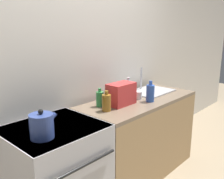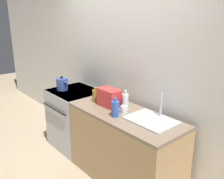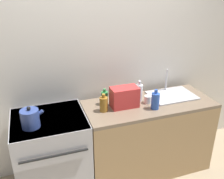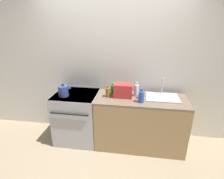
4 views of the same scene
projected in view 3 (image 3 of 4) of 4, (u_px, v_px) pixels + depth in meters
The scene contains 11 objects.
wall_back at pixel (94, 61), 2.77m from camera, with size 8.00×0.05×2.60m.
stove at pixel (52, 154), 2.62m from camera, with size 0.72×0.69×0.88m.
counter_block at pixel (147, 136), 2.93m from camera, with size 1.44×0.61×0.88m.
kettle at pixel (30, 118), 2.26m from camera, with size 0.21×0.17×0.21m.
toaster at pixel (124, 97), 2.63m from camera, with size 0.29×0.17×0.22m.
sink_tray at pixel (172, 94), 2.91m from camera, with size 0.52×0.38×0.28m.
bottle_blue at pixel (155, 101), 2.59m from camera, with size 0.08×0.08×0.22m.
bottle_amber at pixel (104, 104), 2.54m from camera, with size 0.08×0.08×0.19m.
bottle_clear at pixel (139, 92), 2.76m from camera, with size 0.08×0.08×0.24m.
bottle_green at pixel (105, 98), 2.69m from camera, with size 0.07×0.07×0.18m.
cup_white at pixel (148, 99), 2.73m from camera, with size 0.08×0.08×0.08m.
Camera 3 is at (-0.68, -1.88, 2.13)m, focal length 40.00 mm.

